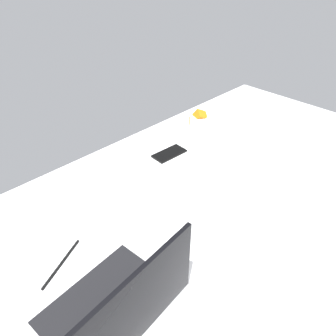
# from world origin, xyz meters

# --- Properties ---
(bed_mattress) EXTENTS (1.80, 1.40, 0.18)m
(bed_mattress) POSITION_xyz_m (0.00, 0.00, 0.09)
(bed_mattress) COLOR white
(bed_mattress) RESTS_ON ground
(laptop) EXTENTS (0.35, 0.26, 0.23)m
(laptop) POSITION_xyz_m (0.56, -0.06, 0.22)
(laptop) COLOR silver
(laptop) RESTS_ON bed_mattress
(snack_cup) EXTENTS (0.10, 0.10, 0.14)m
(snack_cup) POSITION_xyz_m (-0.20, -0.47, 0.24)
(snack_cup) COLOR silver
(snack_cup) RESTS_ON bed_mattress
(cell_phone) EXTENTS (0.14, 0.08, 0.01)m
(cell_phone) POSITION_xyz_m (-0.02, -0.47, 0.18)
(cell_phone) COLOR black
(cell_phone) RESTS_ON bed_mattress
(charger_cable) EXTENTS (0.15, 0.08, 0.01)m
(charger_cable) POSITION_xyz_m (0.58, -0.29, 0.18)
(charger_cable) COLOR black
(charger_cable) RESTS_ON bed_mattress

